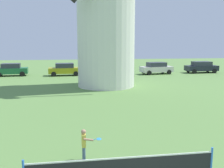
{
  "coord_description": "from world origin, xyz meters",
  "views": [
    {
      "loc": [
        -1.7,
        -4.06,
        4.09
      ],
      "look_at": [
        -0.43,
        4.38,
        2.71
      ],
      "focal_mm": 40.71,
      "sensor_mm": 36.0,
      "label": 1
    }
  ],
  "objects_px": {
    "parked_car_blue": "(112,69)",
    "parked_car_green": "(11,69)",
    "tennis_net": "(123,168)",
    "parked_car_cream": "(156,68)",
    "parked_car_black": "(201,67)",
    "windmill": "(106,0)",
    "player_far": "(84,143)",
    "parked_car_mustard": "(65,69)"
  },
  "relations": [
    {
      "from": "parked_car_cream",
      "to": "parked_car_black",
      "type": "bearing_deg",
      "value": 3.95
    },
    {
      "from": "parked_car_green",
      "to": "parked_car_cream",
      "type": "relative_size",
      "value": 0.94
    },
    {
      "from": "player_far",
      "to": "parked_car_cream",
      "type": "distance_m",
      "value": 26.11
    },
    {
      "from": "windmill",
      "to": "parked_car_green",
      "type": "relative_size",
      "value": 3.85
    },
    {
      "from": "player_far",
      "to": "parked_car_green",
      "type": "xyz_separation_m",
      "value": [
        -8.08,
        24.72,
        0.16
      ]
    },
    {
      "from": "player_far",
      "to": "windmill",
      "type": "bearing_deg",
      "value": 79.96
    },
    {
      "from": "parked_car_green",
      "to": "parked_car_mustard",
      "type": "height_order",
      "value": "same"
    },
    {
      "from": "windmill",
      "to": "parked_car_black",
      "type": "distance_m",
      "value": 18.38
    },
    {
      "from": "windmill",
      "to": "parked_car_green",
      "type": "height_order",
      "value": "windmill"
    },
    {
      "from": "tennis_net",
      "to": "parked_car_green",
      "type": "height_order",
      "value": "parked_car_green"
    },
    {
      "from": "windmill",
      "to": "parked_car_mustard",
      "type": "height_order",
      "value": "windmill"
    },
    {
      "from": "player_far",
      "to": "parked_car_mustard",
      "type": "height_order",
      "value": "parked_car_mustard"
    },
    {
      "from": "windmill",
      "to": "player_far",
      "type": "bearing_deg",
      "value": -100.04
    },
    {
      "from": "windmill",
      "to": "parked_car_cream",
      "type": "bearing_deg",
      "value": 47.17
    },
    {
      "from": "parked_car_mustard",
      "to": "windmill",
      "type": "bearing_deg",
      "value": -63.99
    },
    {
      "from": "parked_car_green",
      "to": "windmill",
      "type": "bearing_deg",
      "value": -40.52
    },
    {
      "from": "parked_car_green",
      "to": "parked_car_blue",
      "type": "height_order",
      "value": "same"
    },
    {
      "from": "tennis_net",
      "to": "parked_car_black",
      "type": "height_order",
      "value": "parked_car_black"
    },
    {
      "from": "parked_car_mustard",
      "to": "player_far",
      "type": "bearing_deg",
      "value": -86.52
    },
    {
      "from": "parked_car_green",
      "to": "parked_car_cream",
      "type": "xyz_separation_m",
      "value": [
        18.62,
        -0.84,
        0.0
      ]
    },
    {
      "from": "parked_car_green",
      "to": "parked_car_blue",
      "type": "relative_size",
      "value": 0.92
    },
    {
      "from": "windmill",
      "to": "parked_car_mustard",
      "type": "xyz_separation_m",
      "value": [
        -4.21,
        8.62,
        -7.13
      ]
    },
    {
      "from": "tennis_net",
      "to": "parked_car_mustard",
      "type": "xyz_separation_m",
      "value": [
        -2.44,
        26.1,
        0.12
      ]
    },
    {
      "from": "parked_car_cream",
      "to": "parked_car_green",
      "type": "bearing_deg",
      "value": 177.43
    },
    {
      "from": "player_far",
      "to": "parked_car_blue",
      "type": "relative_size",
      "value": 0.25
    },
    {
      "from": "windmill",
      "to": "tennis_net",
      "type": "height_order",
      "value": "windmill"
    },
    {
      "from": "tennis_net",
      "to": "player_far",
      "type": "bearing_deg",
      "value": 115.74
    },
    {
      "from": "parked_car_cream",
      "to": "parked_car_black",
      "type": "xyz_separation_m",
      "value": [
        6.63,
        0.46,
        0.0
      ]
    },
    {
      "from": "tennis_net",
      "to": "parked_car_cream",
      "type": "bearing_deg",
      "value": 69.72
    },
    {
      "from": "parked_car_mustard",
      "to": "parked_car_blue",
      "type": "distance_m",
      "value": 6.01
    },
    {
      "from": "windmill",
      "to": "player_far",
      "type": "relative_size",
      "value": 13.93
    },
    {
      "from": "windmill",
      "to": "player_far",
      "type": "height_order",
      "value": "windmill"
    },
    {
      "from": "parked_car_blue",
      "to": "parked_car_green",
      "type": "bearing_deg",
      "value": 176.57
    },
    {
      "from": "windmill",
      "to": "parked_car_mustard",
      "type": "bearing_deg",
      "value": 116.01
    },
    {
      "from": "parked_car_blue",
      "to": "windmill",
      "type": "bearing_deg",
      "value": -101.99
    },
    {
      "from": "tennis_net",
      "to": "parked_car_black",
      "type": "xyz_separation_m",
      "value": [
        16.2,
        26.35,
        0.12
      ]
    },
    {
      "from": "tennis_net",
      "to": "parked_car_green",
      "type": "relative_size",
      "value": 1.29
    },
    {
      "from": "tennis_net",
      "to": "parked_car_blue",
      "type": "xyz_separation_m",
      "value": [
        3.57,
        25.98,
        0.12
      ]
    },
    {
      "from": "parked_car_blue",
      "to": "parked_car_black",
      "type": "relative_size",
      "value": 1.01
    },
    {
      "from": "parked_car_green",
      "to": "parked_car_cream",
      "type": "distance_m",
      "value": 18.64
    },
    {
      "from": "tennis_net",
      "to": "parked_car_cream",
      "type": "xyz_separation_m",
      "value": [
        9.57,
        25.9,
        0.12
      ]
    },
    {
      "from": "player_far",
      "to": "parked_car_blue",
      "type": "height_order",
      "value": "parked_car_blue"
    }
  ]
}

